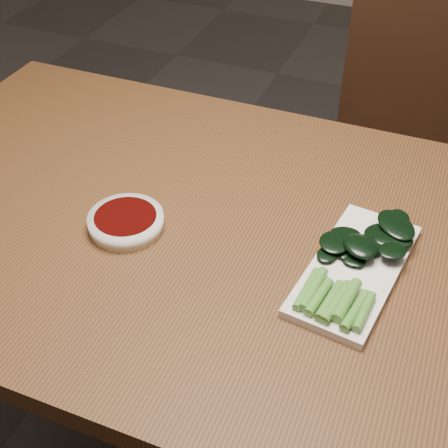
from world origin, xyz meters
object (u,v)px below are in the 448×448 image
at_px(sauce_bowl, 126,222).
at_px(table, 242,262).
at_px(gai_lan, 358,257).
at_px(chair_far, 403,145).
at_px(serving_plate, 355,269).

bearing_deg(sauce_bowl, table, 19.62).
bearing_deg(table, gai_lan, -5.00).
bearing_deg(sauce_bowl, chair_far, 67.25).
height_order(table, chair_far, chair_far).
distance_m(table, serving_plate, 0.21).
height_order(serving_plate, gai_lan, gai_lan).
distance_m(chair_far, gai_lan, 0.86).
height_order(table, gai_lan, gai_lan).
height_order(chair_far, serving_plate, chair_far).
relative_size(table, gai_lan, 4.97).
relative_size(table, serving_plate, 4.79).
bearing_deg(gai_lan, chair_far, 91.24).
height_order(table, serving_plate, serving_plate).
xyz_separation_m(table, serving_plate, (0.19, -0.03, 0.08)).
height_order(sauce_bowl, serving_plate, sauce_bowl).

